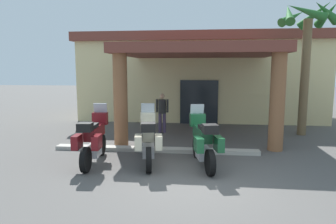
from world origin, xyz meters
name	(u,v)px	position (x,y,z in m)	size (l,w,h in m)	color
ground_plane	(195,180)	(0.00, 0.00, 0.00)	(80.00, 80.00, 0.00)	#514F4C
motel_building	(200,76)	(0.02, 10.13, 2.26)	(12.70, 10.60, 4.42)	beige
motorcycle_maroon	(93,139)	(-2.85, 1.03, 0.70)	(0.73, 2.21, 1.61)	black
motorcycle_cream	(148,139)	(-1.33, 1.18, 0.70)	(0.87, 2.20, 1.61)	black
motorcycle_green	(203,141)	(0.19, 1.12, 0.70)	(0.94, 2.19, 1.61)	black
pedestrian	(162,110)	(-1.49, 5.47, 0.93)	(0.53, 0.32, 1.62)	#3F334C
palm_tree_near_portico	(308,35)	(4.16, 5.63, 3.94)	(2.25, 2.30, 5.35)	brown
curb_strip	(155,150)	(-1.33, 2.46, 0.06)	(6.56, 0.36, 0.12)	#ADA89E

